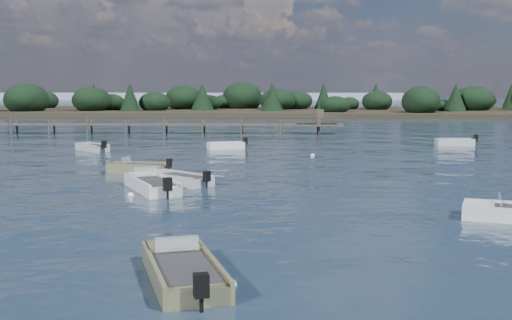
{
  "coord_description": "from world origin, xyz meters",
  "views": [
    {
      "loc": [
        -1.22,
        -23.11,
        5.31
      ],
      "look_at": [
        -2.19,
        14.0,
        1.0
      ],
      "focal_mm": 45.0,
      "sensor_mm": 36.0,
      "label": 1
    }
  ],
  "objects_px": {
    "dinghy_extra_a": "(138,170)",
    "dinghy_extra_b": "(152,187)",
    "tender_far_grey": "(92,149)",
    "tender_far_grey_b": "(455,144)",
    "tender_far_white": "(226,147)",
    "dinghy_near_olive": "(183,274)",
    "dinghy_mid_grey": "(178,181)",
    "jetty": "(89,125)"
  },
  "relations": [
    {
      "from": "tender_far_white",
      "to": "tender_far_grey_b",
      "type": "relative_size",
      "value": 0.95
    },
    {
      "from": "tender_far_grey",
      "to": "jetty",
      "type": "distance_m",
      "value": 19.96
    },
    {
      "from": "dinghy_extra_a",
      "to": "dinghy_near_olive",
      "type": "bearing_deg",
      "value": -75.1
    },
    {
      "from": "tender_far_white",
      "to": "dinghy_near_olive",
      "type": "xyz_separation_m",
      "value": [
        1.49,
        -36.66,
        -0.0
      ]
    },
    {
      "from": "jetty",
      "to": "dinghy_extra_b",
      "type": "bearing_deg",
      "value": -69.78
    },
    {
      "from": "tender_far_white",
      "to": "dinghy_extra_b",
      "type": "bearing_deg",
      "value": -95.84
    },
    {
      "from": "dinghy_near_olive",
      "to": "jetty",
      "type": "bearing_deg",
      "value": 108.49
    },
    {
      "from": "tender_far_white",
      "to": "dinghy_near_olive",
      "type": "relative_size",
      "value": 0.67
    },
    {
      "from": "tender_far_white",
      "to": "tender_far_grey_b",
      "type": "bearing_deg",
      "value": 10.17
    },
    {
      "from": "dinghy_extra_b",
      "to": "dinghy_near_olive",
      "type": "relative_size",
      "value": 1.02
    },
    {
      "from": "tender_far_grey_b",
      "to": "tender_far_grey",
      "type": "bearing_deg",
      "value": -170.22
    },
    {
      "from": "dinghy_mid_grey",
      "to": "jetty",
      "type": "xyz_separation_m",
      "value": [
        -15.36,
        36.67,
        0.83
      ]
    },
    {
      "from": "tender_far_grey_b",
      "to": "dinghy_mid_grey",
      "type": "relative_size",
      "value": 0.87
    },
    {
      "from": "tender_far_white",
      "to": "dinghy_mid_grey",
      "type": "height_order",
      "value": "tender_far_white"
    },
    {
      "from": "tender_far_grey_b",
      "to": "dinghy_mid_grey",
      "type": "distance_m",
      "value": 31.36
    },
    {
      "from": "tender_far_white",
      "to": "dinghy_extra_a",
      "type": "bearing_deg",
      "value": -106.52
    },
    {
      "from": "dinghy_mid_grey",
      "to": "tender_far_grey_b",
      "type": "bearing_deg",
      "value": 46.94
    },
    {
      "from": "dinghy_mid_grey",
      "to": "dinghy_extra_b",
      "type": "bearing_deg",
      "value": -112.95
    },
    {
      "from": "tender_far_grey",
      "to": "jetty",
      "type": "bearing_deg",
      "value": 106.63
    },
    {
      "from": "dinghy_mid_grey",
      "to": "dinghy_near_olive",
      "type": "relative_size",
      "value": 0.8
    },
    {
      "from": "dinghy_extra_a",
      "to": "dinghy_extra_b",
      "type": "distance_m",
      "value": 7.27
    },
    {
      "from": "tender_far_white",
      "to": "dinghy_extra_b",
      "type": "height_order",
      "value": "dinghy_extra_b"
    },
    {
      "from": "dinghy_extra_a",
      "to": "dinghy_extra_b",
      "type": "height_order",
      "value": "dinghy_extra_b"
    },
    {
      "from": "tender_far_white",
      "to": "dinghy_extra_a",
      "type": "xyz_separation_m",
      "value": [
        -4.35,
        -14.68,
        -0.01
      ]
    },
    {
      "from": "dinghy_near_olive",
      "to": "dinghy_extra_b",
      "type": "bearing_deg",
      "value": 103.84
    },
    {
      "from": "tender_far_grey_b",
      "to": "tender_far_grey",
      "type": "relative_size",
      "value": 1.12
    },
    {
      "from": "tender_far_grey",
      "to": "tender_far_grey_b",
      "type": "bearing_deg",
      "value": 9.78
    },
    {
      "from": "tender_far_grey_b",
      "to": "jetty",
      "type": "relative_size",
      "value": 0.06
    },
    {
      "from": "tender_far_grey_b",
      "to": "tender_far_grey",
      "type": "height_order",
      "value": "tender_far_grey_b"
    },
    {
      "from": "tender_far_white",
      "to": "dinghy_mid_grey",
      "type": "bearing_deg",
      "value": -93.62
    },
    {
      "from": "tender_far_white",
      "to": "tender_far_grey",
      "type": "xyz_separation_m",
      "value": [
        -10.87,
        -1.73,
        -0.0
      ]
    },
    {
      "from": "dinghy_extra_a",
      "to": "dinghy_mid_grey",
      "type": "height_order",
      "value": "dinghy_extra_a"
    },
    {
      "from": "tender_far_grey",
      "to": "dinghy_near_olive",
      "type": "bearing_deg",
      "value": -70.51
    },
    {
      "from": "dinghy_near_olive",
      "to": "tender_far_grey",
      "type": "height_order",
      "value": "dinghy_near_olive"
    },
    {
      "from": "tender_far_white",
      "to": "dinghy_extra_b",
      "type": "relative_size",
      "value": 0.66
    },
    {
      "from": "dinghy_extra_a",
      "to": "dinghy_near_olive",
      "type": "relative_size",
      "value": 0.78
    },
    {
      "from": "tender_far_grey",
      "to": "dinghy_extra_a",
      "type": "bearing_deg",
      "value": -63.3
    },
    {
      "from": "tender_far_white",
      "to": "dinghy_near_olive",
      "type": "bearing_deg",
      "value": -87.67
    },
    {
      "from": "tender_far_white",
      "to": "tender_far_grey_b",
      "type": "xyz_separation_m",
      "value": [
        20.19,
        3.62,
        0.01
      ]
    },
    {
      "from": "dinghy_extra_b",
      "to": "dinghy_near_olive",
      "type": "xyz_separation_m",
      "value": [
        3.7,
        -15.03,
        -0.02
      ]
    },
    {
      "from": "dinghy_extra_b",
      "to": "tender_far_grey",
      "type": "bearing_deg",
      "value": 113.52
    },
    {
      "from": "dinghy_extra_a",
      "to": "tender_far_grey",
      "type": "height_order",
      "value": "dinghy_extra_a"
    }
  ]
}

